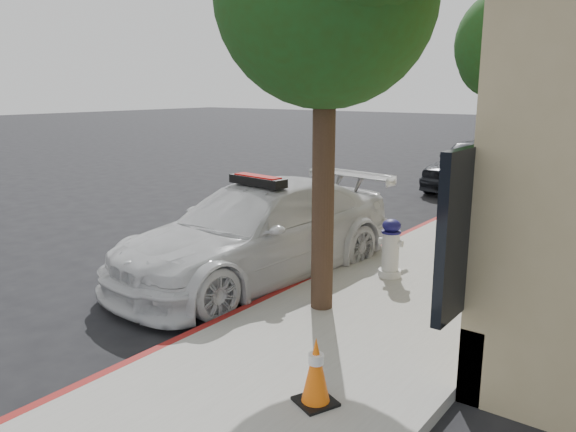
# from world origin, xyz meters

# --- Properties ---
(ground) EXTENTS (120.00, 120.00, 0.00)m
(ground) POSITION_xyz_m (0.00, 0.00, 0.00)
(ground) COLOR black
(ground) RESTS_ON ground
(sidewalk) EXTENTS (3.20, 50.00, 0.15)m
(sidewalk) POSITION_xyz_m (3.60, 10.00, 0.07)
(sidewalk) COLOR gray
(sidewalk) RESTS_ON ground
(curb_strip) EXTENTS (0.12, 50.00, 0.15)m
(curb_strip) POSITION_xyz_m (2.06, 10.00, 0.07)
(curb_strip) COLOR maroon
(curb_strip) RESTS_ON ground
(tree_mid) EXTENTS (2.77, 2.64, 5.43)m
(tree_mid) POSITION_xyz_m (2.93, 5.99, 4.16)
(tree_mid) COLOR black
(tree_mid) RESTS_ON sidewalk
(police_car) EXTENTS (2.82, 5.67, 1.73)m
(police_car) POSITION_xyz_m (1.10, -1.20, 0.79)
(police_car) COLOR silver
(police_car) RESTS_ON ground
(parked_car_mid) EXTENTS (2.09, 4.87, 1.64)m
(parked_car_mid) POSITION_xyz_m (1.20, 9.35, 0.82)
(parked_car_mid) COLOR #21242A
(parked_car_mid) RESTS_ON ground
(parked_car_far) EXTENTS (1.81, 4.80, 1.56)m
(parked_car_far) POSITION_xyz_m (0.32, 16.50, 0.78)
(parked_car_far) COLOR #141932
(parked_car_far) RESTS_ON ground
(fire_hydrant) EXTENTS (0.40, 0.37, 0.95)m
(fire_hydrant) POSITION_xyz_m (3.07, -0.26, 0.61)
(fire_hydrant) COLOR silver
(fire_hydrant) RESTS_ON sidewalk
(traffic_cone) EXTENTS (0.47, 0.47, 0.68)m
(traffic_cone) POSITION_xyz_m (4.21, -4.09, 0.49)
(traffic_cone) COLOR black
(traffic_cone) RESTS_ON sidewalk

